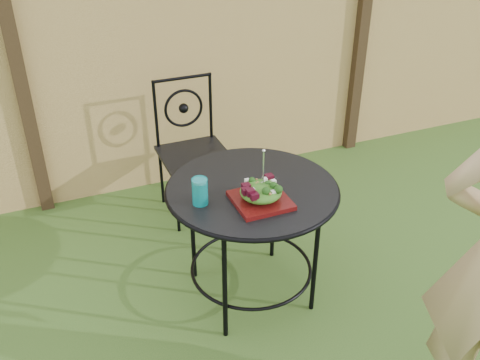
{
  "coord_description": "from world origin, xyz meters",
  "views": [
    {
      "loc": [
        -1.25,
        -1.45,
        2.18
      ],
      "look_at": [
        -0.32,
        0.79,
        0.75
      ],
      "focal_mm": 40.0,
      "sensor_mm": 36.0,
      "label": 1
    }
  ],
  "objects": [
    {
      "name": "fence",
      "position": [
        -0.0,
        2.19,
        0.95
      ],
      "size": [
        8.0,
        0.12,
        1.9
      ],
      "color": "#E4BC71",
      "rests_on": "ground"
    },
    {
      "name": "patio_table",
      "position": [
        -0.27,
        0.74,
        0.59
      ],
      "size": [
        0.92,
        0.92,
        0.72
      ],
      "color": "black",
      "rests_on": "ground"
    },
    {
      "name": "patio_chair",
      "position": [
        -0.29,
        1.74,
        0.5
      ],
      "size": [
        0.46,
        0.46,
        0.95
      ],
      "color": "black",
      "rests_on": "ground"
    },
    {
      "name": "salad_plate",
      "position": [
        -0.3,
        0.58,
        0.74
      ],
      "size": [
        0.27,
        0.27,
        0.02
      ],
      "primitive_type": "cube",
      "color": "#3D0908",
      "rests_on": "patio_table"
    },
    {
      "name": "salad",
      "position": [
        -0.3,
        0.58,
        0.79
      ],
      "size": [
        0.21,
        0.21,
        0.08
      ],
      "primitive_type": "ellipsoid",
      "color": "#235614",
      "rests_on": "salad_plate"
    },
    {
      "name": "fork",
      "position": [
        -0.29,
        0.58,
        0.92
      ],
      "size": [
        0.01,
        0.01,
        0.18
      ],
      "primitive_type": "cylinder",
      "color": "silver",
      "rests_on": "salad"
    },
    {
      "name": "drinking_glass",
      "position": [
        -0.58,
        0.69,
        0.79
      ],
      "size": [
        0.08,
        0.08,
        0.14
      ],
      "primitive_type": "cylinder",
      "color": "#0C9094",
      "rests_on": "patio_table"
    }
  ]
}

